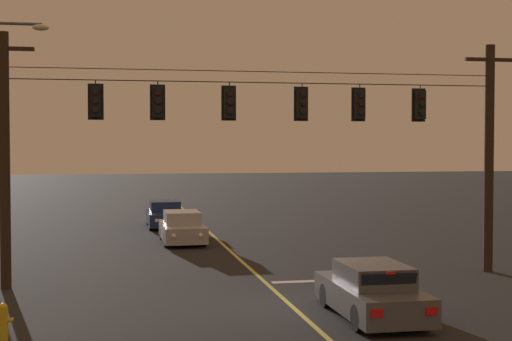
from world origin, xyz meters
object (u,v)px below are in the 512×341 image
traffic_light_left_inner (158,102)px  traffic_light_right_inner (302,103)px  traffic_light_centre (229,103)px  traffic_light_rightmost (360,104)px  traffic_light_far_right (420,105)px  car_oncoming_trailing (165,215)px  car_oncoming_lead (182,228)px  traffic_light_leftmost (96,101)px  car_waiting_near_lane (372,292)px  fire_hydrant (3,321)px

traffic_light_left_inner → traffic_light_right_inner: same height
traffic_light_centre → traffic_light_rightmost: bearing=0.0°
traffic_light_left_inner → traffic_light_rightmost: same height
traffic_light_far_right → car_oncoming_trailing: traffic_light_far_right is taller
traffic_light_left_inner → car_oncoming_lead: bearing=80.2°
traffic_light_leftmost → car_oncoming_trailing: 16.98m
traffic_light_leftmost → car_waiting_near_lane: bearing=-39.7°
traffic_light_leftmost → fire_hydrant: size_ratio=1.45×
traffic_light_far_right → traffic_light_right_inner: bearing=180.0°
car_oncoming_lead → traffic_light_left_inner: bearing=-99.8°
traffic_light_left_inner → car_waiting_near_lane: 9.12m
traffic_light_right_inner → traffic_light_rightmost: size_ratio=1.00×
traffic_light_left_inner → traffic_light_far_right: size_ratio=1.00×
car_waiting_near_lane → car_oncoming_lead: 15.63m
car_oncoming_lead → car_oncoming_trailing: 6.36m
traffic_light_centre → traffic_light_far_right: same height
traffic_light_rightmost → car_waiting_near_lane: 7.80m
car_waiting_near_lane → car_oncoming_lead: (-3.35, 15.27, -0.00)m
traffic_light_far_right → fire_hydrant: 14.99m
traffic_light_centre → car_waiting_near_lane: 8.11m
traffic_light_right_inner → car_oncoming_lead: traffic_light_right_inner is taller
traffic_light_left_inner → traffic_light_right_inner: size_ratio=1.00×
traffic_light_left_inner → fire_hydrant: size_ratio=1.45×
car_waiting_near_lane → car_oncoming_lead: size_ratio=0.98×
traffic_light_rightmost → traffic_light_left_inner: bearing=180.0°
traffic_light_centre → car_oncoming_trailing: 16.70m
traffic_light_far_right → fire_hydrant: traffic_light_far_right is taller
traffic_light_right_inner → traffic_light_far_right: (4.07, 0.00, 0.00)m
traffic_light_far_right → traffic_light_centre: bearing=180.0°
traffic_light_left_inner → car_oncoming_lead: 10.92m
traffic_light_right_inner → traffic_light_far_right: bearing=0.0°
traffic_light_leftmost → traffic_light_centre: (4.16, 0.00, 0.00)m
car_oncoming_lead → traffic_light_centre: bearing=-86.3°
traffic_light_centre → traffic_light_far_right: bearing=0.0°
car_waiting_near_lane → car_oncoming_trailing: size_ratio=0.98×
car_waiting_near_lane → car_oncoming_lead: same height
traffic_light_leftmost → traffic_light_left_inner: same height
traffic_light_leftmost → fire_hydrant: 8.40m
traffic_light_rightmost → car_oncoming_trailing: size_ratio=0.28×
traffic_light_left_inner → car_oncoming_trailing: 16.72m
traffic_light_leftmost → fire_hydrant: bearing=-107.3°
car_waiting_near_lane → traffic_light_leftmost: bearing=140.3°
traffic_light_left_inner → traffic_light_rightmost: (6.60, 0.00, 0.00)m
car_oncoming_trailing → car_oncoming_lead: bearing=-87.2°
traffic_light_far_right → car_oncoming_trailing: 18.23m
traffic_light_centre → traffic_light_right_inner: (2.38, 0.00, 0.00)m
traffic_light_left_inner → traffic_light_far_right: (8.72, 0.00, 0.00)m
car_oncoming_lead → car_oncoming_trailing: bearing=92.8°
traffic_light_centre → traffic_light_rightmost: 4.34m
traffic_light_rightmost → car_oncoming_lead: size_ratio=0.28×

